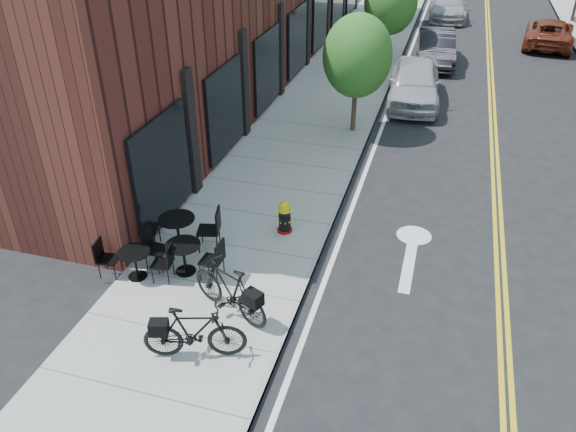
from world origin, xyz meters
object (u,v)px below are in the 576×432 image
(bistro_set_c, at_px, (178,228))
(bicycle_left, at_px, (229,290))
(bistro_set_b, at_px, (184,254))
(parked_car_b, at_px, (436,48))
(bicycle_right, at_px, (194,333))
(parked_car_far, at_px, (549,33))
(fire_hydrant, at_px, (285,217))
(bistro_set_a, at_px, (135,261))
(parked_car_c, at_px, (447,6))
(parked_car_a, at_px, (414,82))

(bistro_set_c, bearing_deg, bicycle_left, -55.80)
(bistro_set_b, distance_m, parked_car_b, 18.00)
(bicycle_left, distance_m, parked_car_b, 18.68)
(bicycle_right, relative_size, bistro_set_b, 1.06)
(parked_car_far, bearing_deg, fire_hydrant, 75.54)
(bistro_set_a, relative_size, bistro_set_c, 0.83)
(fire_hydrant, bearing_deg, parked_car_far, 91.65)
(bistro_set_c, bearing_deg, parked_car_far, 51.42)
(bicycle_right, height_order, bistro_set_b, bicycle_right)
(parked_car_c, xyz_separation_m, parked_car_far, (5.15, -4.73, -0.06))
(bicycle_left, height_order, parked_car_a, parked_car_a)
(bistro_set_a, bearing_deg, bistro_set_b, 18.10)
(bicycle_left, height_order, bistro_set_b, bicycle_left)
(bicycle_left, height_order, bistro_set_a, bicycle_left)
(bistro_set_a, bearing_deg, bicycle_left, -20.58)
(bistro_set_c, bearing_deg, bicycle_right, -72.96)
(parked_car_c, bearing_deg, bicycle_right, -100.41)
(bicycle_left, relative_size, bistro_set_b, 1.11)
(bicycle_right, height_order, parked_car_far, parked_car_far)
(bistro_set_a, distance_m, parked_car_c, 27.76)
(bicycle_left, distance_m, bistro_set_c, 2.66)
(bistro_set_c, bearing_deg, parked_car_b, 60.69)
(fire_hydrant, relative_size, parked_car_far, 0.18)
(bicycle_right, bearing_deg, parked_car_c, -22.83)
(bistro_set_c, height_order, parked_car_a, parked_car_a)
(parked_car_a, height_order, parked_car_far, parked_car_a)
(bistro_set_a, distance_m, parked_car_far, 24.80)
(bicycle_right, distance_m, parked_car_c, 29.19)
(bistro_set_b, bearing_deg, parked_car_c, 82.61)
(bicycle_left, relative_size, parked_car_c, 0.39)
(fire_hydrant, bearing_deg, bistro_set_b, -104.03)
(parked_car_a, xyz_separation_m, parked_car_far, (5.69, 9.89, -0.13))
(fire_hydrant, height_order, parked_car_far, parked_car_far)
(fire_hydrant, relative_size, bicycle_right, 0.46)
(parked_car_a, bearing_deg, bistro_set_a, -114.31)
(parked_car_a, xyz_separation_m, parked_car_c, (0.54, 14.61, -0.08))
(bicycle_left, bearing_deg, parked_car_b, -164.20)
(bicycle_left, distance_m, parked_car_c, 27.92)
(bicycle_left, distance_m, bistro_set_a, 2.42)
(parked_car_a, distance_m, parked_car_far, 11.41)
(bistro_set_c, xyz_separation_m, parked_car_far, (9.96, 21.26, 0.02))
(bicycle_left, xyz_separation_m, parked_car_c, (2.84, 27.78, 0.01))
(parked_car_b, bearing_deg, bistro_set_a, -111.69)
(bicycle_right, bearing_deg, parked_car_b, -25.37)
(parked_car_c, bearing_deg, bistro_set_c, -104.97)
(bistro_set_c, relative_size, parked_car_c, 0.40)
(bicycle_right, distance_m, bistro_set_a, 2.81)
(bistro_set_b, relative_size, bistro_set_c, 0.89)
(parked_car_b, bearing_deg, fire_hydrant, -105.28)
(fire_hydrant, xyz_separation_m, bistro_set_a, (-2.55, -2.62, 0.03))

